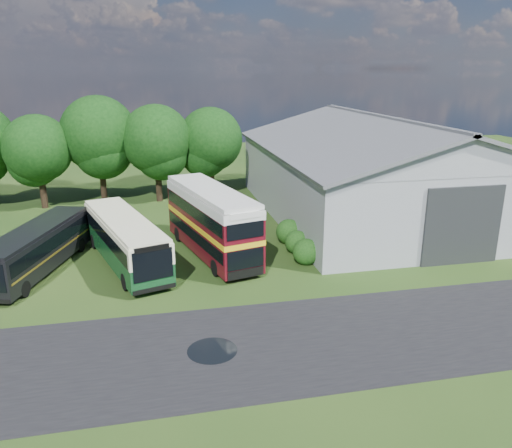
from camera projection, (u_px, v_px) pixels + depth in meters
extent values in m
plane|color=#1C3A12|center=(235.00, 316.00, 24.86)|extent=(120.00, 120.00, 0.00)
cube|color=black|center=(311.00, 340.00, 22.66)|extent=(60.00, 8.00, 0.02)
cylinder|color=black|center=(212.00, 351.00, 21.76)|extent=(2.20, 2.20, 0.01)
cube|color=gray|center=(378.00, 181.00, 41.97)|extent=(18.00, 24.00, 5.50)
cube|color=#2D3033|center=(463.00, 226.00, 30.77)|extent=(5.20, 0.18, 5.00)
cylinder|color=black|center=(43.00, 191.00, 43.74)|extent=(0.56, 0.56, 3.06)
sphere|color=black|center=(38.00, 148.00, 42.63)|extent=(5.78, 5.78, 5.78)
cylinder|color=black|center=(103.00, 182.00, 45.87)|extent=(0.56, 0.56, 3.60)
sphere|color=black|center=(99.00, 134.00, 44.56)|extent=(6.80, 6.80, 6.80)
cylinder|color=black|center=(159.00, 183.00, 45.98)|extent=(0.56, 0.56, 3.31)
sphere|color=black|center=(156.00, 139.00, 44.78)|extent=(6.26, 6.26, 6.26)
cylinder|color=black|center=(212.00, 180.00, 47.75)|extent=(0.56, 0.56, 3.17)
sphere|color=black|center=(210.00, 139.00, 46.60)|extent=(5.98, 5.98, 5.98)
sphere|color=#194714|center=(306.00, 263.00, 31.58)|extent=(1.70, 1.70, 1.70)
sphere|color=#194714|center=(297.00, 252.00, 33.44)|extent=(1.60, 1.60, 1.60)
sphere|color=#194714|center=(289.00, 243.00, 35.31)|extent=(1.80, 1.80, 1.80)
cube|color=#113E1D|center=(125.00, 239.00, 31.00)|extent=(5.73, 11.25, 2.73)
cube|color=#4E0B14|center=(211.00, 220.00, 32.43)|extent=(5.17, 10.70, 4.15)
cube|color=black|center=(37.00, 248.00, 29.94)|extent=(5.21, 10.22, 2.48)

